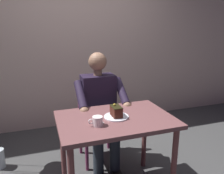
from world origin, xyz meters
TOP-DOWN VIEW (x-y plane):
  - cafe_rear_panel at (0.00, -1.72)m, footprint 6.40×0.12m
  - dining_table at (0.00, 0.00)m, footprint 1.00×0.68m
  - chair at (0.00, -0.66)m, footprint 0.42×0.42m
  - seated_person at (0.00, -0.49)m, footprint 0.53×0.58m
  - dessert_plate at (-0.01, -0.01)m, footprint 0.22×0.22m
  - cake_slice at (-0.01, -0.01)m, footprint 0.08×0.13m
  - coffee_cup at (0.19, 0.11)m, footprint 0.12×0.08m
  - dessert_spoon at (0.16, 0.08)m, footprint 0.07×0.14m

SIDE VIEW (x-z plane):
  - chair at x=0.00m, z-range 0.04..0.94m
  - dining_table at x=0.00m, z-range 0.27..1.03m
  - seated_person at x=0.00m, z-range 0.02..1.29m
  - dessert_spoon at x=0.16m, z-range 0.76..0.77m
  - dessert_plate at x=-0.01m, z-range 0.76..0.77m
  - coffee_cup at x=0.19m, z-range 0.76..0.84m
  - cake_slice at x=-0.01m, z-range 0.76..0.87m
  - cafe_rear_panel at x=0.00m, z-range 0.00..3.00m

